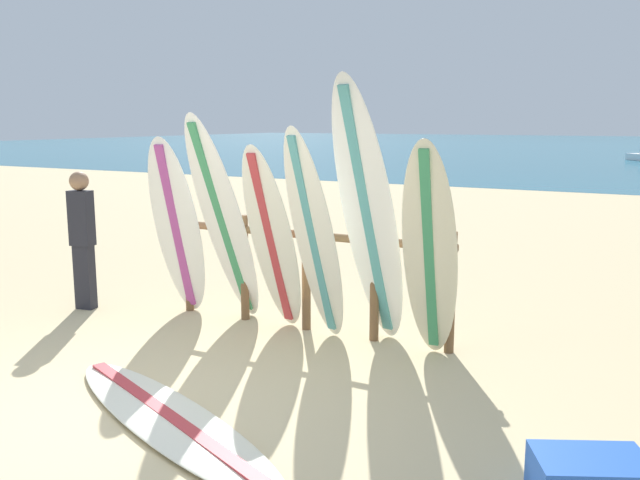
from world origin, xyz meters
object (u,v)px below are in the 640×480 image
(surfboard_rack, at_px, (306,263))
(surfboard_leaning_center_right, at_px, (369,216))
(surfboard_leaning_center_left, at_px, (272,240))
(beachgoer_standing, at_px, (82,234))
(surfboard_leaning_center, at_px, (314,237))
(surfboard_leaning_far_left, at_px, (177,228))
(surfboard_lying_on_sand, at_px, (168,418))
(surfboard_leaning_left, at_px, (224,221))
(surfboard_leaning_right, at_px, (430,252))

(surfboard_rack, xyz_separation_m, surfboard_leaning_center_right, (0.80, -0.26, 0.58))
(surfboard_rack, bearing_deg, surfboard_leaning_center_left, -131.03)
(beachgoer_standing, bearing_deg, surfboard_leaning_center, 2.56)
(surfboard_leaning_far_left, distance_m, beachgoer_standing, 1.20)
(surfboard_leaning_center_right, relative_size, surfboard_lying_on_sand, 0.90)
(surfboard_leaning_far_left, xyz_separation_m, surfboard_leaning_left, (0.64, -0.03, 0.12))
(beachgoer_standing, bearing_deg, surfboard_rack, 10.65)
(surfboard_leaning_center, relative_size, surfboard_lying_on_sand, 0.75)
(surfboard_leaning_far_left, xyz_separation_m, surfboard_lying_on_sand, (1.65, -2.14, -0.96))
(surfboard_leaning_left, distance_m, surfboard_leaning_right, 2.23)
(surfboard_leaning_center, relative_size, beachgoer_standing, 1.34)
(surfboard_lying_on_sand, bearing_deg, surfboard_leaning_far_left, 127.61)
(surfboard_rack, relative_size, surfboard_leaning_center_left, 1.63)
(surfboard_leaning_center_left, height_order, beachgoer_standing, surfboard_leaning_center_left)
(surfboard_rack, distance_m, surfboard_leaning_right, 1.48)
(surfboard_leaning_left, height_order, beachgoer_standing, surfboard_leaning_left)
(surfboard_rack, xyz_separation_m, surfboard_leaning_center_left, (-0.23, -0.27, 0.27))
(beachgoer_standing, bearing_deg, surfboard_leaning_center_right, 3.87)
(surfboard_leaning_far_left, relative_size, surfboard_leaning_center, 0.94)
(surfboard_leaning_left, xyz_separation_m, surfboard_lying_on_sand, (1.01, -2.11, -1.08))
(surfboard_leaning_center_right, relative_size, surfboard_leaning_right, 1.27)
(surfboard_leaning_center, distance_m, surfboard_leaning_center_right, 0.57)
(surfboard_rack, height_order, surfboard_leaning_left, surfboard_leaning_left)
(surfboard_lying_on_sand, distance_m, beachgoer_standing, 3.51)
(surfboard_leaning_center, bearing_deg, surfboard_lying_on_sand, -92.57)
(surfboard_rack, distance_m, surfboard_leaning_center_left, 0.44)
(surfboard_leaning_center_left, distance_m, beachgoer_standing, 2.40)
(surfboard_leaning_center_right, height_order, surfboard_lying_on_sand, surfboard_leaning_center_right)
(surfboard_leaning_center_right, relative_size, beachgoer_standing, 1.62)
(beachgoer_standing, bearing_deg, surfboard_leaning_left, 6.57)
(beachgoer_standing, bearing_deg, surfboard_leaning_far_left, 11.60)
(surfboard_leaning_right, xyz_separation_m, surfboard_lying_on_sand, (-1.21, -2.08, -0.97))
(surfboard_rack, bearing_deg, surfboard_leaning_far_left, -170.13)
(surfboard_lying_on_sand, xyz_separation_m, beachgoer_standing, (-2.82, 1.90, 0.83))
(surfboard_rack, distance_m, surfboard_leaning_left, 0.95)
(surfboard_leaning_far_left, bearing_deg, surfboard_leaning_left, -2.89)
(surfboard_leaning_left, bearing_deg, surfboard_lying_on_sand, -64.38)
(surfboard_leaning_far_left, relative_size, surfboard_leaning_right, 0.99)
(surfboard_leaning_center_right, height_order, beachgoer_standing, surfboard_leaning_center_right)
(surfboard_rack, distance_m, surfboard_leaning_center, 0.58)
(surfboard_leaning_right, bearing_deg, beachgoer_standing, -177.54)
(surfboard_leaning_center_left, xyz_separation_m, surfboard_leaning_center, (0.53, -0.09, 0.09))
(surfboard_rack, distance_m, beachgoer_standing, 2.67)
(surfboard_leaning_left, bearing_deg, surfboard_leaning_center_left, 1.53)
(surfboard_leaning_far_left, bearing_deg, surfboard_leaning_center_left, -0.79)
(surfboard_leaning_left, xyz_separation_m, surfboard_leaning_center_left, (0.58, 0.02, -0.15))
(surfboard_leaning_center_right, xyz_separation_m, surfboard_lying_on_sand, (-0.60, -2.14, -1.24))
(surfboard_leaning_center_right, bearing_deg, surfboard_leaning_center, -168.74)
(surfboard_leaning_center_left, xyz_separation_m, surfboard_leaning_right, (1.65, -0.05, 0.04))
(surfboard_leaning_center, bearing_deg, surfboard_leaning_far_left, 176.38)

